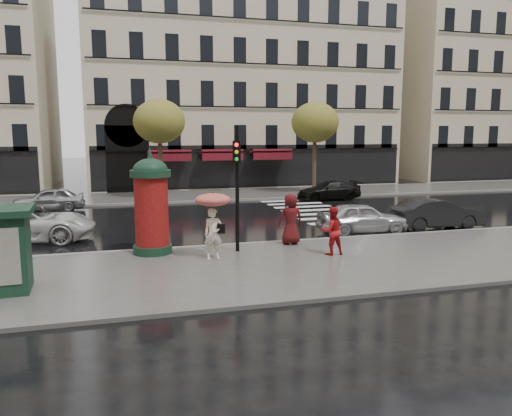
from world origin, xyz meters
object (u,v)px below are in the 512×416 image
object	(u,v)px
morris_column	(151,202)
traffic_light	(237,177)
man_burgundy	(291,219)
car_far_silver	(49,199)
car_silver	(362,218)
woman_umbrella	(213,214)
woman_red	(332,231)
car_black	(329,190)
car_white	(26,223)
car_darkgrey	(436,213)

from	to	relation	value
morris_column	traffic_light	size ratio (longest dim) A/B	0.85
man_burgundy	car_far_silver	world-z (taller)	man_burgundy
car_silver	car_far_silver	xyz separation A→B (m)	(-14.38, 10.80, -0.02)
woman_umbrella	woman_red	world-z (taller)	woman_umbrella
car_black	car_far_silver	xyz separation A→B (m)	(-17.53, 0.00, 0.04)
car_black	car_far_silver	world-z (taller)	car_far_silver
man_burgundy	car_black	distance (m)	14.51
man_burgundy	car_far_silver	xyz separation A→B (m)	(-10.35, 12.60, -0.45)
car_black	car_white	bearing A→B (deg)	-64.18
traffic_light	car_darkgrey	xyz separation A→B (m)	(10.20, 2.49, -2.18)
car_white	car_far_silver	size ratio (longest dim) A/B	1.40
traffic_light	car_white	xyz separation A→B (m)	(-7.88, 4.54, -2.13)
man_burgundy	car_black	bearing A→B (deg)	-120.07
man_burgundy	car_black	xyz separation A→B (m)	(7.18, 12.60, -0.49)
traffic_light	car_white	world-z (taller)	traffic_light
traffic_light	car_darkgrey	distance (m)	10.72
car_far_silver	morris_column	bearing A→B (deg)	19.49
traffic_light	car_darkgrey	world-z (taller)	traffic_light
woman_red	morris_column	distance (m)	6.57
traffic_light	car_silver	size ratio (longest dim) A/B	1.14
traffic_light	car_black	xyz separation A→B (m)	(9.49, 13.29, -2.27)
morris_column	car_far_silver	xyz separation A→B (m)	(-5.01, 12.65, -1.31)
morris_column	traffic_light	xyz separation A→B (m)	(3.03, -0.64, 0.92)
man_burgundy	car_darkgrey	distance (m)	8.10
woman_red	car_far_silver	bearing A→B (deg)	-53.06
car_white	car_far_silver	xyz separation A→B (m)	(-0.16, 8.74, -0.09)
car_silver	car_black	xyz separation A→B (m)	(3.15, 10.80, -0.06)
morris_column	car_black	bearing A→B (deg)	45.29
car_silver	man_burgundy	bearing A→B (deg)	119.86
woman_red	car_darkgrey	size ratio (longest dim) A/B	0.40
man_burgundy	car_white	distance (m)	10.90
car_black	car_far_silver	size ratio (longest dim) A/B	1.11
woman_red	car_black	distance (m)	15.93
woman_umbrella	car_silver	xyz separation A→B (m)	(7.39, 3.30, -1.00)
man_burgundy	car_far_silver	distance (m)	16.31
morris_column	woman_umbrella	bearing A→B (deg)	-36.26
woman_umbrella	traffic_light	size ratio (longest dim) A/B	0.52
woman_umbrella	car_far_silver	size ratio (longest dim) A/B	0.60
car_darkgrey	car_black	distance (m)	10.82
man_burgundy	car_white	world-z (taller)	man_burgundy
car_silver	car_white	size ratio (longest dim) A/B	0.73
car_white	traffic_light	bearing A→B (deg)	-114.95
traffic_light	car_silver	xyz separation A→B (m)	(6.34, 2.49, -2.21)
car_white	woman_umbrella	bearing A→B (deg)	-123.06
woman_umbrella	car_black	xyz separation A→B (m)	(10.54, 14.10, -1.05)
traffic_light	car_darkgrey	bearing A→B (deg)	13.70
woman_red	car_far_silver	size ratio (longest dim) A/B	0.44
morris_column	car_far_silver	distance (m)	13.67
car_white	car_far_silver	bearing A→B (deg)	6.05
woman_red	car_silver	distance (m)	4.97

